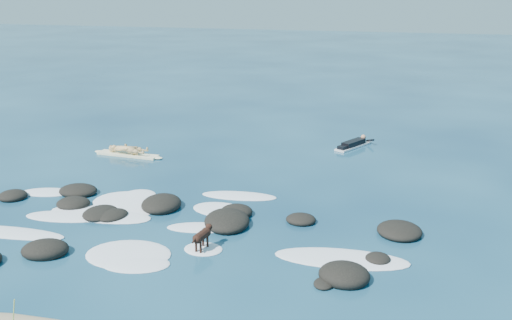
% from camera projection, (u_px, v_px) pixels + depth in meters
% --- Properties ---
extents(ground, '(160.00, 160.00, 0.00)m').
position_uv_depth(ground, '(172.00, 218.00, 18.04)').
color(ground, '#0A2642').
rests_on(ground, ground).
extents(reef_rocks, '(14.44, 7.01, 0.55)m').
position_uv_depth(reef_rocks, '(166.00, 224.00, 17.33)').
color(reef_rocks, black).
rests_on(reef_rocks, ground).
extents(breaking_foam, '(13.72, 6.95, 0.12)m').
position_uv_depth(breaking_foam, '(149.00, 222.00, 17.71)').
color(breaking_foam, white).
rests_on(breaking_foam, ground).
extents(standing_surfer_rig, '(3.35, 0.73, 1.90)m').
position_uv_depth(standing_surfer_rig, '(127.00, 139.00, 24.48)').
color(standing_surfer_rig, '#F5F3C4').
rests_on(standing_surfer_rig, ground).
extents(paddling_surfer_rig, '(1.64, 2.40, 0.44)m').
position_uv_depth(paddling_surfer_rig, '(354.00, 144.00, 26.00)').
color(paddling_surfer_rig, silver).
rests_on(paddling_surfer_rig, ground).
extents(dog, '(0.38, 1.09, 0.69)m').
position_uv_depth(dog, '(203.00, 235.00, 15.73)').
color(dog, black).
rests_on(dog, ground).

